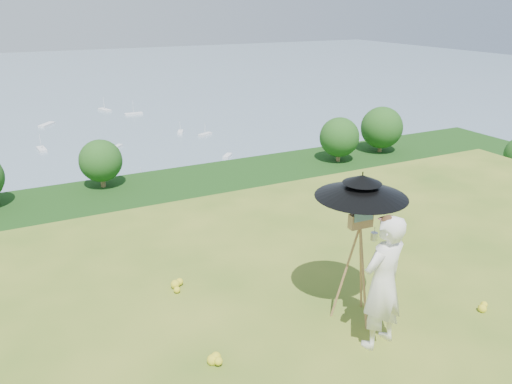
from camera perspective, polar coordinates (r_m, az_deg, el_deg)
shoreline_tier at (r=87.83m, az=-20.06°, el=-7.71°), size 170.00×28.00×8.00m
bay_water at (r=245.98m, az=-25.24°, el=9.99°), size 700.00×700.00×0.00m
slope_trees at (r=42.84m, az=-16.43°, el=-6.58°), size 110.00×50.00×6.00m
harbor_town at (r=85.06m, az=-20.59°, el=-3.85°), size 110.00×22.00×5.00m
painter at (r=6.40m, az=14.29°, el=-10.01°), size 0.72×0.55×1.79m
field_easel at (r=6.87m, az=11.50°, el=-7.92°), size 0.68×0.68×1.71m
sun_umbrella at (r=6.51m, az=11.89°, el=-0.74°), size 1.29×1.29×0.72m
painter_cap at (r=6.02m, az=15.00°, el=-3.07°), size 0.23×0.27×0.10m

